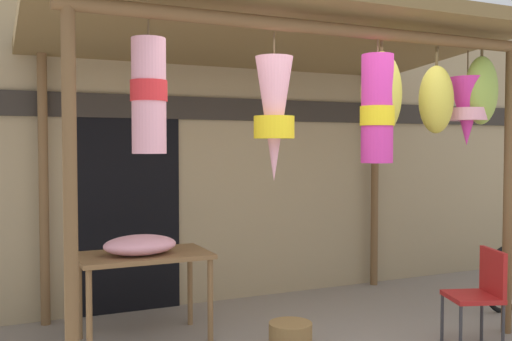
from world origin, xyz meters
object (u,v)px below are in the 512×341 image
at_px(display_table, 144,264).
at_px(folding_chair, 481,289).
at_px(flower_heap_on_table, 142,245).
at_px(wicker_basket_by_table, 290,336).

bearing_deg(display_table, folding_chair, -28.32).
xyz_separation_m(flower_heap_on_table, wicker_basket_by_table, (1.10, -0.66, -0.75)).
xyz_separation_m(folding_chair, wicker_basket_by_table, (-1.47, 0.64, -0.39)).
height_order(display_table, flower_heap_on_table, flower_heap_on_table).
bearing_deg(folding_chair, flower_heap_on_table, 153.21).
bearing_deg(folding_chair, wicker_basket_by_table, 156.52).
xyz_separation_m(display_table, flower_heap_on_table, (-0.03, -0.07, 0.18)).
distance_m(display_table, wicker_basket_by_table, 1.40).
height_order(display_table, wicker_basket_by_table, display_table).
bearing_deg(flower_heap_on_table, folding_chair, -26.79).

